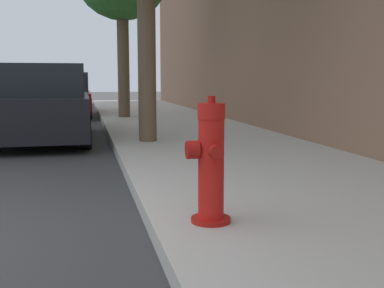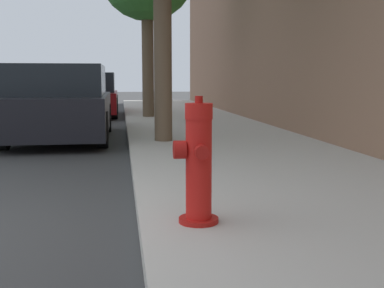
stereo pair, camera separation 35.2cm
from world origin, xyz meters
name	(u,v)px [view 1 (the left image)]	position (x,y,z in m)	size (l,w,h in m)	color
sidewalk_slab	(349,218)	(3.48, 0.00, 0.07)	(3.25, 40.00, 0.14)	#B7B2A8
fire_hydrant	(210,164)	(2.28, -0.09, 0.58)	(0.33, 0.34, 0.93)	#A91511
parked_car_near	(39,105)	(0.57, 6.13, 0.70)	(1.86, 4.08, 1.45)	black
parked_car_mid	(63,96)	(0.78, 12.07, 0.66)	(1.70, 3.87, 1.37)	maroon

